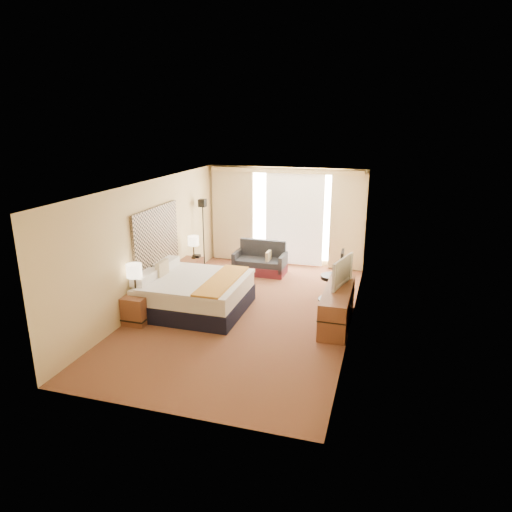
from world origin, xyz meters
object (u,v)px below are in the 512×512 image
(bed, at_px, (194,293))
(floor_lamp, at_px, (203,221))
(lamp_right, at_px, (193,241))
(nightstand_left, at_px, (138,309))
(nightstand_right, at_px, (191,270))
(desk_chair, at_px, (335,279))
(lamp_left, at_px, (134,271))
(television, at_px, (338,271))
(loveseat, at_px, (261,263))
(media_dresser, at_px, (337,306))

(bed, height_order, floor_lamp, floor_lamp)
(floor_lamp, xyz_separation_m, lamp_right, (0.06, -0.78, -0.34))
(nightstand_left, distance_m, nightstand_right, 2.50)
(desk_chair, bearing_deg, bed, -156.65)
(nightstand_right, distance_m, lamp_right, 0.71)
(floor_lamp, bearing_deg, lamp_left, -90.27)
(floor_lamp, height_order, lamp_right, floor_lamp)
(nightstand_left, bearing_deg, nightstand_right, 90.00)
(lamp_left, height_order, lamp_right, lamp_left)
(floor_lamp, xyz_separation_m, lamp_left, (-0.02, -3.32, -0.29))
(lamp_left, relative_size, television, 0.65)
(bed, xyz_separation_m, lamp_right, (-0.75, 1.70, 0.61))
(desk_chair, bearing_deg, television, -83.14)
(floor_lamp, relative_size, television, 1.94)
(desk_chair, height_order, lamp_left, lamp_left)
(nightstand_left, xyz_separation_m, desk_chair, (3.50, 2.18, 0.23))
(desk_chair, bearing_deg, lamp_left, -151.17)
(nightstand_left, relative_size, lamp_right, 0.99)
(floor_lamp, bearing_deg, nightstand_right, -89.45)
(nightstand_left, relative_size, floor_lamp, 0.29)
(nightstand_left, xyz_separation_m, lamp_right, (0.06, 2.57, 0.70))
(bed, relative_size, loveseat, 1.56)
(nightstand_left, xyz_separation_m, nightstand_right, (0.00, 2.50, 0.00))
(media_dresser, distance_m, floor_lamp, 4.47)
(media_dresser, height_order, loveseat, loveseat)
(nightstand_left, height_order, lamp_right, lamp_right)
(bed, height_order, television, television)
(nightstand_left, distance_m, loveseat, 3.83)
(loveseat, height_order, lamp_left, lamp_left)
(lamp_left, distance_m, television, 3.89)
(loveseat, distance_m, lamp_right, 1.85)
(floor_lamp, bearing_deg, television, -29.17)
(loveseat, xyz_separation_m, lamp_right, (-1.41, -0.96, 0.71))
(nightstand_right, bearing_deg, bed, -63.59)
(lamp_left, bearing_deg, nightstand_right, 89.46)
(loveseat, bearing_deg, floor_lamp, -172.51)
(media_dresser, relative_size, floor_lamp, 0.96)
(floor_lamp, height_order, television, floor_lamp)
(nightstand_right, distance_m, television, 3.90)
(nightstand_right, xyz_separation_m, media_dresser, (3.70, -1.45, 0.07))
(media_dresser, relative_size, television, 1.87)
(desk_chair, bearing_deg, floor_lamp, 159.01)
(floor_lamp, height_order, desk_chair, floor_lamp)
(nightstand_right, height_order, floor_lamp, floor_lamp)
(loveseat, xyz_separation_m, lamp_left, (-1.49, -3.51, 0.76))
(nightstand_right, distance_m, loveseat, 1.79)
(television, bearing_deg, desk_chair, 24.37)
(media_dresser, bearing_deg, nightstand_right, 158.60)
(desk_chair, xyz_separation_m, lamp_right, (-3.45, 0.39, 0.47))
(nightstand_left, height_order, lamp_left, lamp_left)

